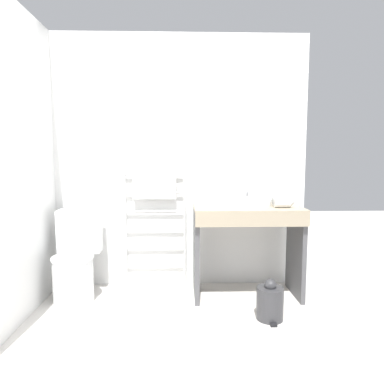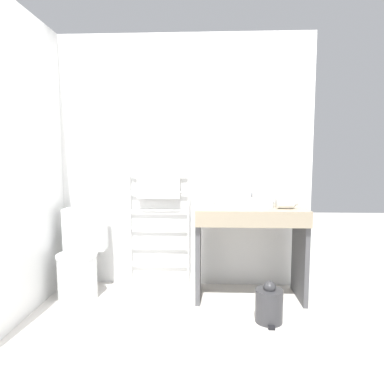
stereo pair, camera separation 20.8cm
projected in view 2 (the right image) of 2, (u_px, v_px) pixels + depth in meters
ground_plane at (158, 382)px, 1.96m from camera, size 12.00×12.00×0.00m
wall_back at (180, 162)px, 3.40m from camera, size 2.57×0.12×2.45m
wall_side at (13, 164)px, 2.64m from camera, size 0.12×2.26×2.45m
toilet at (80, 260)px, 3.14m from camera, size 0.39×0.49×0.80m
towel_radiator at (159, 202)px, 3.35m from camera, size 0.61×0.06×1.16m
vanity_counter at (249, 236)px, 3.07m from camera, size 0.96×0.54×0.84m
sink_basin at (254, 203)px, 3.06m from camera, size 0.35×0.35×0.06m
faucet at (252, 195)px, 3.24m from camera, size 0.02×0.10×0.13m
cup_near_wall at (210, 199)px, 3.22m from camera, size 0.08×0.08×0.09m
cup_near_edge at (221, 201)px, 3.15m from camera, size 0.07×0.07×0.08m
hair_dryer at (286, 203)px, 2.96m from camera, size 0.19×0.18×0.09m
trash_bin at (269, 304)px, 2.65m from camera, size 0.21×0.25×0.33m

